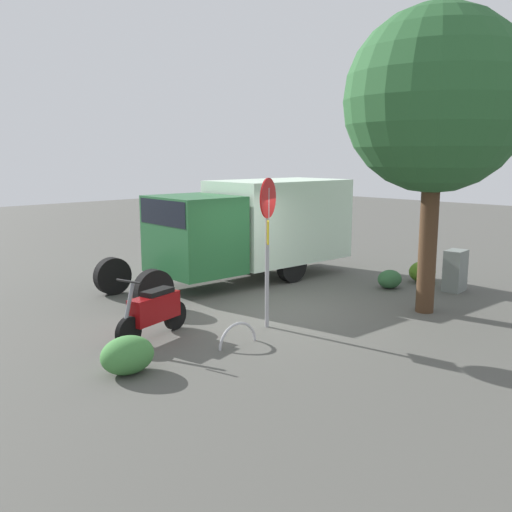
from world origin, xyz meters
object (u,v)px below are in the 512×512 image
at_px(motorcycle, 154,310).
at_px(bike_rack_hoop, 238,345).
at_px(box_truck_near, 251,224).
at_px(street_tree, 436,101).
at_px(utility_cabinet, 455,271).
at_px(stop_sign, 268,229).

distance_m(motorcycle, bike_rack_hoop, 1.69).
relative_size(box_truck_near, bike_rack_hoop, 8.28).
bearing_deg(street_tree, box_truck_near, -84.93).
distance_m(motorcycle, street_tree, 6.95).
relative_size(street_tree, utility_cabinet, 6.13).
distance_m(stop_sign, bike_rack_hoop, 2.28).
xyz_separation_m(motorcycle, stop_sign, (-1.95, 1.01, 1.41)).
bearing_deg(bike_rack_hoop, box_truck_near, -136.58).
height_order(box_truck_near, motorcycle, box_truck_near).
bearing_deg(motorcycle, utility_cabinet, 150.06).
xyz_separation_m(motorcycle, utility_cabinet, (-7.41, 2.19, -0.01)).
distance_m(stop_sign, street_tree, 4.34).
xyz_separation_m(motorcycle, street_tree, (-5.15, 2.62, 3.87)).
distance_m(box_truck_near, utility_cabinet, 5.33).
relative_size(motorcycle, stop_sign, 0.61).
bearing_deg(utility_cabinet, box_truck_near, -59.02).
distance_m(motorcycle, utility_cabinet, 7.72).
relative_size(box_truck_near, utility_cabinet, 6.87).
xyz_separation_m(stop_sign, utility_cabinet, (-5.46, 1.18, -1.42)).
relative_size(box_truck_near, motorcycle, 3.95).
bearing_deg(motorcycle, stop_sign, 139.21).
relative_size(motorcycle, bike_rack_hoop, 2.10).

